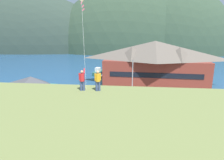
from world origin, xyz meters
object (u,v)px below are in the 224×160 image
at_px(storage_shed_near_lot, 32,90).
at_px(parked_car_lone_by_shed, 163,117).
at_px(parked_car_front_row_end, 122,114).
at_px(harbor_lodge, 154,62).
at_px(flying_kite, 82,0).
at_px(person_kite_flyer, 82,80).
at_px(parking_light_pole, 132,77).
at_px(storage_shed_waterside, 112,76).
at_px(moored_boat_wharfside, 98,72).
at_px(moored_boat_outer_mooring, 121,71).
at_px(parked_car_mid_row_far, 154,100).
at_px(parked_car_front_row_red, 88,97).
at_px(person_companion, 98,80).
at_px(parked_car_mid_row_near, 89,111).
at_px(wharf_dock, 109,73).

relative_size(storage_shed_near_lot, parked_car_lone_by_shed, 1.99).
bearing_deg(parked_car_front_row_end, parked_car_lone_by_shed, -2.22).
relative_size(harbor_lodge, flying_kite, 2.77).
xyz_separation_m(harbor_lodge, person_kite_flyer, (-9.28, -28.59, 2.56)).
bearing_deg(parking_light_pole, harbor_lodge, 63.68).
xyz_separation_m(storage_shed_near_lot, storage_shed_waterside, (12.15, 14.32, -0.35)).
height_order(parked_car_front_row_end, parked_car_lone_by_shed, same).
height_order(moored_boat_wharfside, moored_boat_outer_mooring, same).
xyz_separation_m(storage_shed_waterside, flying_kite, (-0.19, -24.30, 12.83)).
distance_m(parked_car_mid_row_far, flying_kite, 19.87).
relative_size(storage_shed_waterside, parked_car_front_row_red, 1.18).
height_order(harbor_lodge, storage_shed_waterside, harbor_lodge).
distance_m(harbor_lodge, parked_car_front_row_red, 18.77).
relative_size(storage_shed_near_lot, parked_car_front_row_red, 1.99).
distance_m(storage_shed_waterside, flying_kite, 27.48).
height_order(storage_shed_near_lot, parked_car_mid_row_far, storage_shed_near_lot).
bearing_deg(moored_boat_wharfside, parked_car_front_row_red, -84.07).
height_order(parked_car_front_row_end, person_companion, person_companion).
relative_size(parked_car_mid_row_near, person_companion, 2.42).
bearing_deg(moored_boat_outer_mooring, flying_kite, -92.45).
distance_m(storage_shed_waterside, parked_car_front_row_red, 13.04).
relative_size(parking_light_pole, person_companion, 4.12).
xyz_separation_m(parked_car_lone_by_shed, parking_light_pole, (-4.17, 9.72, 3.16)).
height_order(parked_car_lone_by_shed, person_companion, person_companion).
relative_size(moored_boat_wharfside, parked_car_front_row_red, 1.44).
bearing_deg(person_kite_flyer, moored_boat_wharfside, 98.65).
height_order(moored_boat_wharfside, person_companion, person_companion).
height_order(parked_car_front_row_red, parked_car_mid_row_near, same).
xyz_separation_m(storage_shed_waterside, parked_car_mid_row_far, (8.55, -13.18, -1.13)).
distance_m(moored_boat_outer_mooring, parked_car_front_row_red, 26.20).
bearing_deg(harbor_lodge, wharf_dock, 136.97).
height_order(parking_light_pole, person_kite_flyer, person_kite_flyer).
relative_size(harbor_lodge, moored_boat_outer_mooring, 3.54).
relative_size(parked_car_mid_row_near, parked_car_lone_by_shed, 0.97).
height_order(parking_light_pole, person_companion, person_companion).
xyz_separation_m(harbor_lodge, moored_boat_outer_mooring, (-8.54, 12.87, -4.81)).
bearing_deg(harbor_lodge, flying_kite, -112.39).
distance_m(storage_shed_near_lot, parked_car_front_row_red, 9.56).
xyz_separation_m(parked_car_front_row_red, person_companion, (4.85, -15.57, 7.01)).
bearing_deg(storage_shed_near_lot, parked_car_mid_row_near, -21.80).
height_order(parked_car_front_row_end, flying_kite, flying_kite).
distance_m(moored_boat_wharfside, parking_light_pole, 23.58).
bearing_deg(storage_shed_waterside, parked_car_mid_row_far, -57.04).
distance_m(harbor_lodge, parking_light_pole, 11.38).
xyz_separation_m(storage_shed_waterside, parked_car_mid_row_near, (-1.18, -18.70, -1.13)).
relative_size(parked_car_front_row_red, parked_car_front_row_end, 1.00).
relative_size(parking_light_pole, person_kite_flyer, 3.86).
bearing_deg(storage_shed_waterside, storage_shed_near_lot, -130.33).
bearing_deg(moored_boat_outer_mooring, parked_car_lone_by_shed, -76.77).
bearing_deg(parked_car_front_row_red, person_companion, -72.69).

